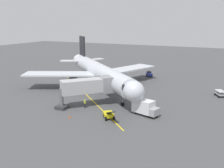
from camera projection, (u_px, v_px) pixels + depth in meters
name	position (u px, v px, depth m)	size (l,w,h in m)	color
ground_plane	(101.00, 86.00, 63.52)	(220.00, 220.00, 0.00)	#4C4C4F
apron_lead_in_line	(87.00, 95.00, 55.68)	(0.24, 40.00, 0.01)	yellow
airplane	(99.00, 72.00, 60.24)	(33.32, 32.82, 11.50)	silver
jet_bridge	(91.00, 86.00, 48.20)	(9.30, 9.66, 5.40)	#B7B7BC
ground_crew_marshaller	(85.00, 103.00, 47.37)	(0.47, 0.44, 1.71)	#23232D
belt_loader_near_nose	(109.00, 114.00, 42.21)	(3.74, 4.36, 2.32)	yellow
box_truck_portside	(145.00, 107.00, 43.60)	(4.97, 3.19, 2.62)	#9E9EA3
tug_starboard_side	(149.00, 74.00, 74.29)	(2.45, 2.74, 1.50)	#2D3899
baggage_cart_rear_apron	(220.00, 93.00, 54.59)	(2.42, 2.95, 1.27)	#9E9EA3
safety_cone_nose_left	(62.00, 109.00, 46.23)	(0.32, 0.32, 0.55)	#F2590F
safety_cone_nose_right	(70.00, 116.00, 42.53)	(0.32, 0.32, 0.55)	#F2590F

